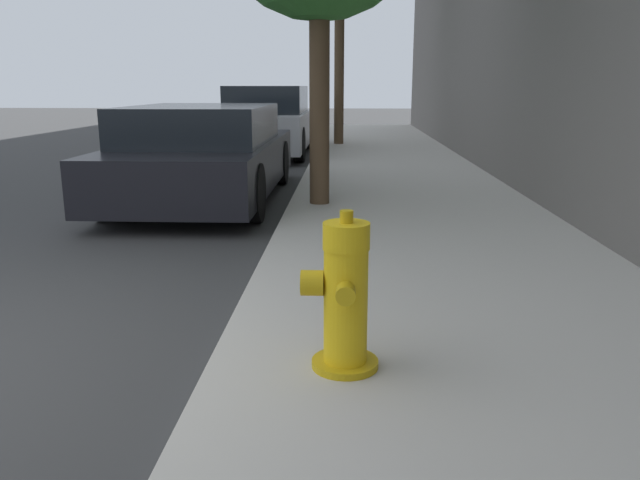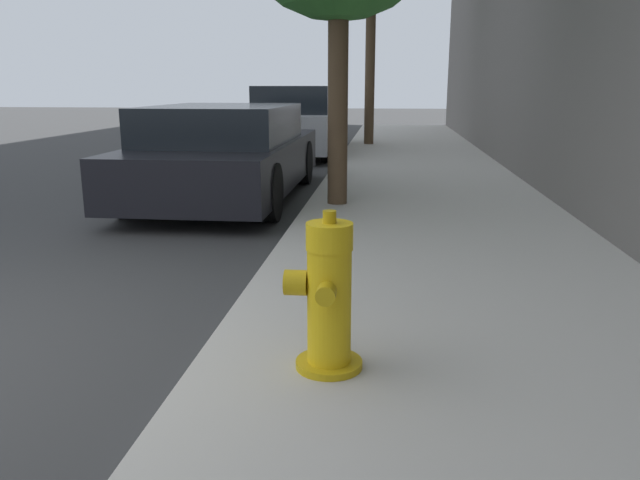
{
  "view_description": "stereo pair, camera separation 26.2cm",
  "coord_description": "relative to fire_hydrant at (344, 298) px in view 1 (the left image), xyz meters",
  "views": [
    {
      "loc": [
        2.44,
        -2.63,
        1.46
      ],
      "look_at": [
        2.26,
        1.4,
        0.47
      ],
      "focal_mm": 35.0,
      "sensor_mm": 36.0,
      "label": 1
    },
    {
      "loc": [
        2.7,
        -2.61,
        1.46
      ],
      "look_at": [
        2.26,
        1.4,
        0.47
      ],
      "focal_mm": 35.0,
      "sensor_mm": 36.0,
      "label": 2
    }
  ],
  "objects": [
    {
      "name": "sidewalk_slab",
      "position": [
        0.78,
        -0.2,
        -0.42
      ],
      "size": [
        2.91,
        40.0,
        0.13
      ],
      "color": "#B7B2A8",
      "rests_on": "ground_plane"
    },
    {
      "name": "fire_hydrant",
      "position": [
        0.0,
        0.0,
        0.0
      ],
      "size": [
        0.38,
        0.39,
        0.78
      ],
      "color": "#C39C11",
      "rests_on": "sidewalk_slab"
    },
    {
      "name": "parked_car_near",
      "position": [
        -1.84,
        5.21,
        0.13
      ],
      "size": [
        1.85,
        4.48,
        1.22
      ],
      "color": "black",
      "rests_on": "ground_plane"
    },
    {
      "name": "parked_car_mid",
      "position": [
        -1.7,
        10.79,
        0.23
      ],
      "size": [
        1.71,
        4.43,
        1.46
      ],
      "color": "#B7B7BC",
      "rests_on": "ground_plane"
    }
  ]
}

